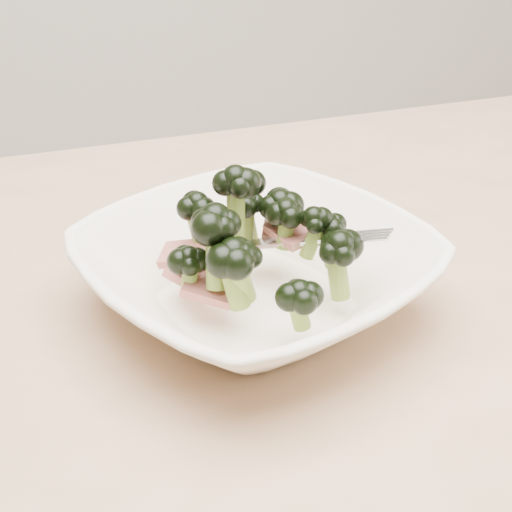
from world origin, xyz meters
name	(u,v)px	position (x,y,z in m)	size (l,w,h in m)	color
dining_table	(248,383)	(0.00, 0.00, 0.65)	(1.20, 0.80, 0.75)	tan
broccoli_dish	(256,267)	(0.00, -0.02, 0.79)	(0.36, 0.36, 0.13)	white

